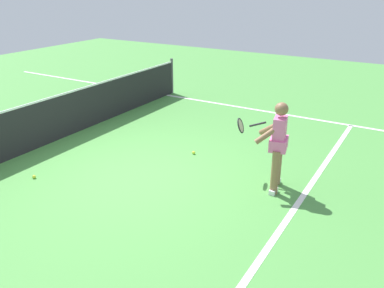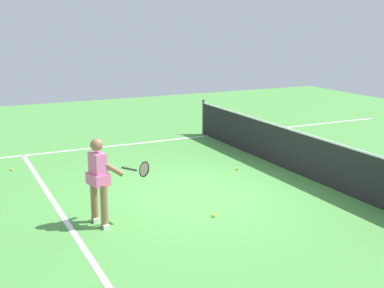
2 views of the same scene
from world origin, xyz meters
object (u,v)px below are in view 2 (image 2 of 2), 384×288
object	(u,v)px
tennis_ball_near	(11,169)
tennis_ball_far	(214,215)
tennis_ball_mid	(237,169)
tennis_player	(100,178)

from	to	relation	value
tennis_ball_near	tennis_ball_far	xyz separation A→B (m)	(4.76, 2.93, 0.00)
tennis_ball_near	tennis_ball_mid	bearing A→B (deg)	64.50
tennis_player	tennis_ball_mid	world-z (taller)	tennis_player
tennis_player	tennis_ball_far	size ratio (longest dim) A/B	23.48
tennis_player	tennis_ball_far	bearing A→B (deg)	74.12
tennis_ball_near	tennis_ball_far	distance (m)	5.59
tennis_ball_near	tennis_ball_far	bearing A→B (deg)	31.61
tennis_ball_mid	tennis_player	bearing A→B (deg)	-64.02
tennis_player	tennis_ball_near	size ratio (longest dim) A/B	23.48
tennis_ball_mid	tennis_ball_far	xyz separation A→B (m)	(2.44, -1.94, 0.00)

